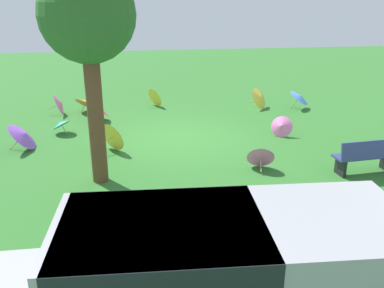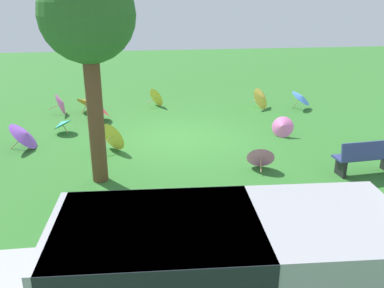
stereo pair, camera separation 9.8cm
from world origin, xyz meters
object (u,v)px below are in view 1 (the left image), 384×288
van_dark (221,261)px  parasol_orange_0 (86,102)px  parasol_teal_1 (61,124)px  park_bench (367,156)px  parasol_yellow_2 (114,136)px  parasol_pink_0 (281,126)px  parasol_yellow_1 (261,98)px  parasol_pink_1 (260,156)px  parasol_blue_0 (300,97)px  parasol_purple_0 (24,135)px  shade_tree (88,20)px  parasol_red_0 (100,109)px  parasol_yellow_0 (156,97)px  parasol_pink_2 (60,104)px

van_dark → parasol_orange_0: size_ratio=4.50×
van_dark → parasol_teal_1: bearing=-68.3°
park_bench → parasol_yellow_2: size_ratio=1.85×
park_bench → parasol_teal_1: size_ratio=2.02×
parasol_pink_0 → parasol_yellow_1: parasol_yellow_1 is taller
van_dark → parasol_pink_1: size_ratio=6.01×
parasol_blue_0 → parasol_purple_0: size_ratio=1.11×
parasol_pink_0 → shade_tree: bearing=24.9°
parasol_blue_0 → parasol_teal_1: 8.73m
van_dark → shade_tree: size_ratio=0.98×
van_dark → parasol_yellow_2: van_dark is taller
parasol_yellow_2 → parasol_orange_0: bearing=-74.1°
parasol_teal_1 → parasol_red_0: bearing=-133.0°
parasol_yellow_0 → parasol_pink_0: bearing=130.8°
van_dark → parasol_yellow_1: (-3.74, -10.48, -0.50)m
parasol_yellow_1 → parasol_pink_2: (7.42, -0.17, -0.01)m
parasol_orange_0 → parasol_pink_1: bearing=129.4°
parasol_orange_0 → parasol_purple_0: parasol_purple_0 is taller
park_bench → parasol_red_0: park_bench is taller
parasol_pink_0 → parasol_yellow_2: bearing=5.4°
park_bench → parasol_yellow_1: size_ratio=1.66×
park_bench → parasol_teal_1: (7.88, -4.22, -0.14)m
van_dark → shade_tree: (1.91, -4.74, 2.76)m
shade_tree → parasol_teal_1: size_ratio=5.93×
parasol_pink_0 → parasol_blue_0: bearing=-120.7°
parasol_yellow_1 → parasol_pink_1: 5.80m
parasol_yellow_0 → parasol_orange_0: size_ratio=0.79×
van_dark → parasol_yellow_2: 6.95m
van_dark → parasol_pink_1: bearing=-112.7°
van_dark → parasol_yellow_2: bearing=-76.3°
parasol_yellow_0 → parasol_pink_2: size_ratio=1.00×
parasol_red_0 → shade_tree: bearing=93.7°
parasol_pink_1 → parasol_yellow_1: bearing=-106.8°
parasol_yellow_0 → parasol_red_0: size_ratio=0.80×
parasol_yellow_2 → parasol_yellow_0: bearing=-107.3°
parasol_yellow_0 → parasol_yellow_2: 4.87m
parasol_red_0 → parasol_pink_1: bearing=132.1°
parasol_red_0 → parasol_yellow_2: (-0.58, 2.93, 0.02)m
parasol_red_0 → parasol_pink_2: bearing=-34.0°
shade_tree → parasol_blue_0: size_ratio=4.53×
parasol_yellow_0 → parasol_yellow_1: bearing=167.0°
parasol_pink_0 → parasol_pink_1: 2.66m
van_dark → parasol_orange_0: van_dark is taller
parasol_yellow_1 → parasol_yellow_2: (5.37, 3.75, 0.02)m
parasol_purple_0 → parasol_red_0: bearing=-127.9°
parasol_pink_0 → parasol_orange_0: bearing=-30.2°
shade_tree → parasol_pink_1: (-3.97, -0.18, -3.34)m
parasol_pink_2 → parasol_pink_1: bearing=135.1°
shade_tree → parasol_teal_1: shade_tree is taller
park_bench → parasol_yellow_0: 8.57m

